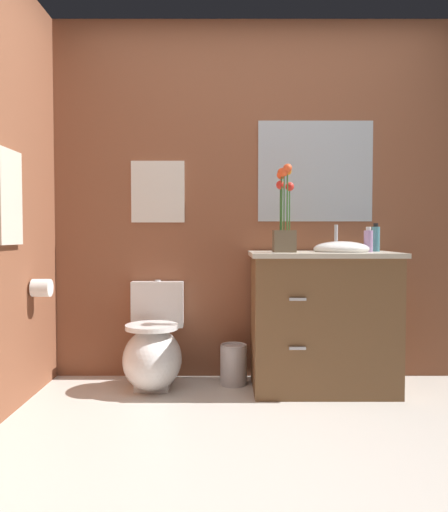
{
  "coord_description": "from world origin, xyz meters",
  "views": [
    {
      "loc": [
        -0.26,
        -2.14,
        1.01
      ],
      "look_at": [
        -0.26,
        1.06,
        0.87
      ],
      "focal_mm": 35.41,
      "sensor_mm": 36.0,
      "label": 1
    }
  ],
  "objects_px": {
    "lotion_bottle": "(368,241)",
    "wall_mirror": "(315,171)",
    "soap_bottle": "(375,239)",
    "trash_bin": "(233,364)",
    "toilet": "(153,351)",
    "wall_poster": "(157,192)",
    "vanity_cabinet": "(322,319)",
    "hanging_towel": "(9,197)",
    "toilet_paper_roll": "(41,288)",
    "flower_vase": "(284,220)"
  },
  "relations": [
    {
      "from": "soap_bottle",
      "to": "lotion_bottle",
      "type": "height_order",
      "value": "soap_bottle"
    },
    {
      "from": "wall_mirror",
      "to": "toilet",
      "type": "bearing_deg",
      "value": -166.36
    },
    {
      "from": "flower_vase",
      "to": "hanging_towel",
      "type": "height_order",
      "value": "hanging_towel"
    },
    {
      "from": "toilet_paper_roll",
      "to": "wall_poster",
      "type": "bearing_deg",
      "value": 35.23
    },
    {
      "from": "toilet",
      "to": "vanity_cabinet",
      "type": "relative_size",
      "value": 0.64
    },
    {
      "from": "soap_bottle",
      "to": "lotion_bottle",
      "type": "relative_size",
      "value": 1.15
    },
    {
      "from": "toilet",
      "to": "wall_poster",
      "type": "relative_size",
      "value": 1.6
    },
    {
      "from": "wall_poster",
      "to": "soap_bottle",
      "type": "bearing_deg",
      "value": -7.33
    },
    {
      "from": "soap_bottle",
      "to": "wall_mirror",
      "type": "height_order",
      "value": "wall_mirror"
    },
    {
      "from": "hanging_towel",
      "to": "wall_mirror",
      "type": "bearing_deg",
      "value": 23.22
    },
    {
      "from": "flower_vase",
      "to": "wall_poster",
      "type": "height_order",
      "value": "wall_poster"
    },
    {
      "from": "vanity_cabinet",
      "to": "wall_poster",
      "type": "height_order",
      "value": "wall_poster"
    },
    {
      "from": "lotion_bottle",
      "to": "wall_poster",
      "type": "relative_size",
      "value": 0.38
    },
    {
      "from": "vanity_cabinet",
      "to": "soap_bottle",
      "type": "bearing_deg",
      "value": 15.77
    },
    {
      "from": "trash_bin",
      "to": "toilet",
      "type": "bearing_deg",
      "value": -172.19
    },
    {
      "from": "trash_bin",
      "to": "soap_bottle",
      "type": "bearing_deg",
      "value": 0.32
    },
    {
      "from": "toilet",
      "to": "wall_mirror",
      "type": "height_order",
      "value": "wall_mirror"
    },
    {
      "from": "vanity_cabinet",
      "to": "toilet_paper_roll",
      "type": "xyz_separation_m",
      "value": [
        -1.76,
        -0.17,
        0.22
      ]
    },
    {
      "from": "flower_vase",
      "to": "wall_mirror",
      "type": "bearing_deg",
      "value": 52.54
    },
    {
      "from": "soap_bottle",
      "to": "wall_mirror",
      "type": "xyz_separation_m",
      "value": [
        -0.37,
        0.19,
        0.47
      ]
    },
    {
      "from": "wall_mirror",
      "to": "toilet_paper_roll",
      "type": "bearing_deg",
      "value": -165.23
    },
    {
      "from": "toilet",
      "to": "hanging_towel",
      "type": "relative_size",
      "value": 1.33
    },
    {
      "from": "wall_poster",
      "to": "lotion_bottle",
      "type": "bearing_deg",
      "value": -11.17
    },
    {
      "from": "toilet",
      "to": "flower_vase",
      "type": "xyz_separation_m",
      "value": [
        0.85,
        -0.06,
        0.85
      ]
    },
    {
      "from": "wall_mirror",
      "to": "hanging_towel",
      "type": "xyz_separation_m",
      "value": [
        -1.81,
        -0.78,
        -0.24
      ]
    },
    {
      "from": "flower_vase",
      "to": "vanity_cabinet",
      "type": "bearing_deg",
      "value": 8.39
    },
    {
      "from": "toilet",
      "to": "vanity_cabinet",
      "type": "distance_m",
      "value": 1.13
    },
    {
      "from": "wall_mirror",
      "to": "toilet_paper_roll",
      "type": "distance_m",
      "value": 1.98
    },
    {
      "from": "soap_bottle",
      "to": "wall_poster",
      "type": "xyz_separation_m",
      "value": [
        -1.47,
        0.19,
        0.33
      ]
    },
    {
      "from": "hanging_towel",
      "to": "lotion_bottle",
      "type": "bearing_deg",
      "value": 13.36
    },
    {
      "from": "wall_mirror",
      "to": "toilet_paper_roll",
      "type": "relative_size",
      "value": 7.27
    },
    {
      "from": "soap_bottle",
      "to": "trash_bin",
      "type": "height_order",
      "value": "soap_bottle"
    },
    {
      "from": "wall_poster",
      "to": "wall_mirror",
      "type": "bearing_deg",
      "value": 0.0
    },
    {
      "from": "trash_bin",
      "to": "wall_poster",
      "type": "relative_size",
      "value": 0.63
    },
    {
      "from": "vanity_cabinet",
      "to": "wall_poster",
      "type": "xyz_separation_m",
      "value": [
        -1.11,
        0.29,
        0.85
      ]
    },
    {
      "from": "trash_bin",
      "to": "wall_mirror",
      "type": "bearing_deg",
      "value": 18.76
    },
    {
      "from": "flower_vase",
      "to": "toilet_paper_roll",
      "type": "height_order",
      "value": "flower_vase"
    },
    {
      "from": "wall_poster",
      "to": "toilet_paper_roll",
      "type": "height_order",
      "value": "wall_poster"
    },
    {
      "from": "trash_bin",
      "to": "toilet_paper_roll",
      "type": "distance_m",
      "value": 1.33
    },
    {
      "from": "toilet_paper_roll",
      "to": "wall_mirror",
      "type": "bearing_deg",
      "value": 14.77
    },
    {
      "from": "hanging_towel",
      "to": "toilet_paper_roll",
      "type": "bearing_deg",
      "value": 80.09
    },
    {
      "from": "soap_bottle",
      "to": "hanging_towel",
      "type": "relative_size",
      "value": 0.36
    },
    {
      "from": "vanity_cabinet",
      "to": "lotion_bottle",
      "type": "bearing_deg",
      "value": 3.33
    },
    {
      "from": "lotion_bottle",
      "to": "wall_mirror",
      "type": "xyz_separation_m",
      "value": [
        -0.3,
        0.28,
        0.48
      ]
    },
    {
      "from": "flower_vase",
      "to": "wall_mirror",
      "type": "xyz_separation_m",
      "value": [
        0.25,
        0.33,
        0.35
      ]
    },
    {
      "from": "lotion_bottle",
      "to": "wall_mirror",
      "type": "bearing_deg",
      "value": 137.16
    },
    {
      "from": "toilet_paper_roll",
      "to": "vanity_cabinet",
      "type": "bearing_deg",
      "value": 5.51
    },
    {
      "from": "toilet",
      "to": "soap_bottle",
      "type": "xyz_separation_m",
      "value": [
        1.47,
        0.08,
        0.74
      ]
    },
    {
      "from": "vanity_cabinet",
      "to": "wall_mirror",
      "type": "xyz_separation_m",
      "value": [
        -0.0,
        0.29,
        0.99
      ]
    },
    {
      "from": "soap_bottle",
      "to": "wall_poster",
      "type": "height_order",
      "value": "wall_poster"
    }
  ]
}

